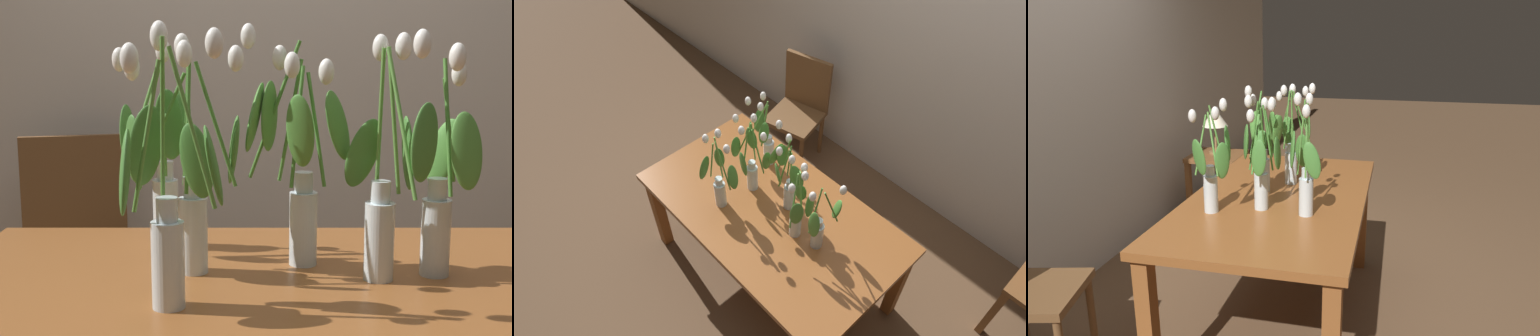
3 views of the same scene
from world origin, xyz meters
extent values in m
cube|color=beige|center=(0.00, 1.40, 1.35)|extent=(9.00, 0.10, 2.70)
cube|color=brown|center=(0.00, 0.00, 0.72)|extent=(1.60, 0.90, 0.04)
cylinder|color=silver|center=(0.05, 0.10, 0.83)|extent=(0.07, 0.07, 0.18)
cylinder|color=silver|center=(0.05, 0.10, 0.94)|extent=(0.04, 0.04, 0.05)
cylinder|color=silver|center=(0.05, 0.10, 0.80)|extent=(0.06, 0.06, 0.11)
cylinder|color=#478433|center=(0.08, 0.07, 1.08)|extent=(0.05, 0.04, 0.27)
ellipsoid|color=white|center=(0.10, 0.06, 1.21)|extent=(0.04, 0.04, 0.06)
ellipsoid|color=#4C8E38|center=(0.13, 0.07, 1.09)|extent=(0.10, 0.08, 0.18)
cylinder|color=#478433|center=(0.03, 0.07, 1.08)|extent=(0.04, 0.06, 0.28)
ellipsoid|color=white|center=(0.02, 0.04, 1.23)|extent=(0.04, 0.04, 0.06)
ellipsoid|color=#4C8E38|center=(0.04, 0.02, 1.08)|extent=(0.08, 0.08, 0.17)
cylinder|color=#478433|center=(-0.02, 0.12, 1.12)|extent=(0.13, 0.04, 0.33)
ellipsoid|color=white|center=(-0.08, 0.13, 1.29)|extent=(0.04, 0.04, 0.06)
ellipsoid|color=#4C8E38|center=(-0.07, 0.10, 1.10)|extent=(0.07, 0.11, 0.18)
cylinder|color=#478433|center=(0.02, 0.12, 1.09)|extent=(0.06, 0.04, 0.30)
ellipsoid|color=white|center=(-0.01, 0.13, 1.24)|extent=(0.04, 0.04, 0.06)
ellipsoid|color=#4C8E38|center=(-0.03, 0.12, 1.10)|extent=(0.06, 0.07, 0.17)
cylinder|color=silver|center=(-0.30, 0.26, 0.83)|extent=(0.07, 0.07, 0.18)
cylinder|color=silver|center=(-0.30, 0.26, 0.94)|extent=(0.04, 0.04, 0.05)
cylinder|color=silver|center=(-0.30, 0.26, 0.80)|extent=(0.06, 0.06, 0.11)
cylinder|color=#56933D|center=(-0.35, 0.22, 1.09)|extent=(0.09, 0.08, 0.28)
ellipsoid|color=white|center=(-0.40, 0.18, 1.24)|extent=(0.04, 0.04, 0.06)
ellipsoid|color=#427F33|center=(-0.37, 0.17, 1.02)|extent=(0.06, 0.07, 0.17)
cylinder|color=#56933D|center=(-0.35, 0.28, 1.08)|extent=(0.08, 0.04, 0.27)
ellipsoid|color=white|center=(-0.39, 0.30, 1.22)|extent=(0.04, 0.04, 0.06)
ellipsoid|color=#427F33|center=(-0.40, 0.27, 1.03)|extent=(0.06, 0.10, 0.18)
cylinder|color=#56933D|center=(-0.30, 0.22, 1.10)|extent=(0.02, 0.07, 0.31)
ellipsoid|color=white|center=(-0.29, 0.19, 1.26)|extent=(0.04, 0.04, 0.06)
ellipsoid|color=#427F33|center=(-0.26, 0.18, 1.07)|extent=(0.10, 0.05, 0.18)
cylinder|color=silver|center=(0.22, -0.02, 0.83)|extent=(0.07, 0.07, 0.18)
cylinder|color=silver|center=(0.22, -0.02, 0.94)|extent=(0.04, 0.04, 0.05)
cylinder|color=silver|center=(0.22, -0.02, 0.80)|extent=(0.06, 0.06, 0.11)
cylinder|color=#56933D|center=(0.22, 0.01, 1.10)|extent=(0.01, 0.04, 0.32)
ellipsoid|color=white|center=(0.21, 0.03, 1.26)|extent=(0.04, 0.04, 0.06)
ellipsoid|color=#427F33|center=(0.19, 0.05, 1.02)|extent=(0.12, 0.05, 0.18)
cylinder|color=#56933D|center=(0.25, -0.07, 1.11)|extent=(0.06, 0.10, 0.32)
ellipsoid|color=white|center=(0.27, -0.12, 1.27)|extent=(0.04, 0.04, 0.06)
ellipsoid|color=#427F33|center=(0.29, -0.10, 1.07)|extent=(0.09, 0.06, 0.18)
cylinder|color=#56933D|center=(0.24, -0.01, 1.10)|extent=(0.04, 0.01, 0.33)
ellipsoid|color=white|center=(0.26, -0.01, 1.27)|extent=(0.04, 0.04, 0.06)
ellipsoid|color=#427F33|center=(0.28, 0.02, 1.03)|extent=(0.03, 0.08, 0.17)
cylinder|color=silver|center=(0.35, 0.02, 0.83)|extent=(0.07, 0.07, 0.18)
cylinder|color=silver|center=(0.35, 0.02, 0.94)|extent=(0.04, 0.04, 0.05)
cylinder|color=silver|center=(0.35, 0.02, 0.80)|extent=(0.06, 0.06, 0.11)
cylinder|color=#478433|center=(0.36, -0.03, 1.09)|extent=(0.02, 0.08, 0.30)
ellipsoid|color=white|center=(0.36, -0.07, 1.25)|extent=(0.04, 0.04, 0.06)
ellipsoid|color=#4C8E38|center=(0.39, -0.07, 1.05)|extent=(0.08, 0.05, 0.18)
cylinder|color=#478433|center=(0.39, 0.06, 1.07)|extent=(0.06, 0.08, 0.25)
ellipsoid|color=white|center=(0.41, 0.10, 1.20)|extent=(0.04, 0.04, 0.06)
ellipsoid|color=#4C8E38|center=(0.39, 0.11, 1.02)|extent=(0.11, 0.06, 0.18)
cylinder|color=silver|center=(-0.24, -0.19, 0.83)|extent=(0.07, 0.07, 0.18)
cylinder|color=silver|center=(-0.24, -0.19, 0.94)|extent=(0.04, 0.04, 0.05)
cylinder|color=silver|center=(-0.24, -0.19, 0.80)|extent=(0.06, 0.06, 0.11)
cylinder|color=#56933D|center=(-0.25, -0.17, 1.11)|extent=(0.02, 0.04, 0.35)
ellipsoid|color=white|center=(-0.25, -0.15, 1.29)|extent=(0.04, 0.04, 0.06)
ellipsoid|color=#427F33|center=(-0.29, -0.14, 1.07)|extent=(0.10, 0.05, 0.18)
cylinder|color=#56933D|center=(-0.28, -0.19, 1.09)|extent=(0.06, 0.02, 0.30)
ellipsoid|color=white|center=(-0.31, -0.20, 1.24)|extent=(0.04, 0.04, 0.06)
ellipsoid|color=#427F33|center=(-0.32, -0.23, 1.03)|extent=(0.04, 0.11, 0.18)
cylinder|color=#56933D|center=(-0.19, -0.19, 1.11)|extent=(0.09, 0.02, 0.32)
ellipsoid|color=white|center=(-0.14, -0.18, 1.27)|extent=(0.04, 0.04, 0.06)
ellipsoid|color=#427F33|center=(-0.15, -0.15, 1.03)|extent=(0.06, 0.07, 0.17)
cylinder|color=silver|center=(-0.21, 0.04, 0.83)|extent=(0.07, 0.07, 0.18)
cylinder|color=silver|center=(-0.21, 0.04, 0.94)|extent=(0.04, 0.04, 0.05)
cylinder|color=silver|center=(-0.21, 0.04, 0.80)|extent=(0.06, 0.06, 0.11)
cylinder|color=#478433|center=(-0.22, 0.00, 1.10)|extent=(0.02, 0.06, 0.31)
ellipsoid|color=white|center=(-0.22, -0.02, 1.25)|extent=(0.04, 0.04, 0.06)
ellipsoid|color=#427F33|center=(-0.19, -0.04, 1.02)|extent=(0.10, 0.03, 0.18)
cylinder|color=#478433|center=(-0.22, 0.07, 1.10)|extent=(0.03, 0.05, 0.33)
ellipsoid|color=white|center=(-0.23, 0.09, 1.27)|extent=(0.04, 0.04, 0.06)
ellipsoid|color=#427F33|center=(-0.27, 0.09, 1.09)|extent=(0.08, 0.07, 0.18)
cylinder|color=#478433|center=(-0.28, 0.04, 1.08)|extent=(0.12, 0.01, 0.26)
ellipsoid|color=white|center=(-0.34, 0.04, 1.22)|extent=(0.04, 0.04, 0.06)
ellipsoid|color=#427F33|center=(-0.32, 0.01, 1.03)|extent=(0.03, 0.08, 0.17)
cylinder|color=#478433|center=(-0.15, 0.04, 1.09)|extent=(0.10, 0.01, 0.29)
ellipsoid|color=white|center=(-0.11, 0.04, 1.24)|extent=(0.04, 0.04, 0.06)
ellipsoid|color=#427F33|center=(-0.12, 0.07, 1.03)|extent=(0.04, 0.10, 0.18)
cube|color=brown|center=(-0.73, 0.95, 0.45)|extent=(0.48, 0.48, 0.04)
cylinder|color=brown|center=(-0.61, 1.16, 0.21)|extent=(0.04, 0.04, 0.43)
cylinder|color=brown|center=(-0.94, 1.07, 0.21)|extent=(0.04, 0.04, 0.43)
cube|color=brown|center=(-0.77, 1.12, 0.70)|extent=(0.40, 0.13, 0.46)
camera|label=1|loc=(-0.06, -1.55, 1.26)|focal=48.87mm
camera|label=2|loc=(1.23, -1.15, 2.93)|focal=32.08mm
camera|label=3|loc=(-2.34, -0.58, 1.59)|focal=33.89mm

